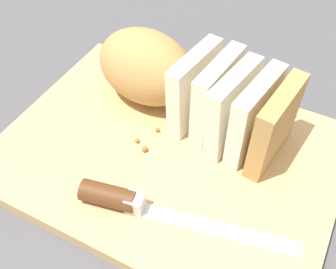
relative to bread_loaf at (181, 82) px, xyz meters
name	(u,v)px	position (x,y,z in m)	size (l,w,h in m)	color
ground_plane	(168,160)	(0.02, -0.07, -0.07)	(3.00, 3.00, 0.00)	#4C4C51
cutting_board	(168,155)	(0.02, -0.07, -0.06)	(0.42, 0.31, 0.02)	tan
bread_loaf	(181,82)	(0.00, 0.00, 0.00)	(0.28, 0.13, 0.10)	tan
bread_knife	(129,202)	(0.02, -0.17, -0.04)	(0.24, 0.07, 0.03)	silver
crumb_near_knife	(198,140)	(0.05, -0.04, -0.05)	(0.00, 0.00, 0.00)	#996633
crumb_near_loaf	(145,149)	(0.00, -0.09, -0.05)	(0.01, 0.01, 0.01)	#996633
crumb_stray_left	(157,130)	(-0.01, -0.05, -0.05)	(0.01, 0.01, 0.01)	#996633
crumb_stray_right	(137,141)	(-0.02, -0.08, -0.05)	(0.01, 0.01, 0.01)	#996633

